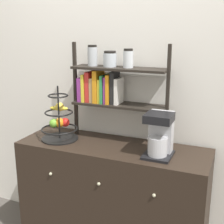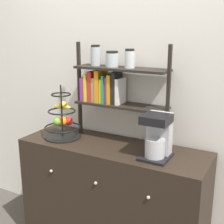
# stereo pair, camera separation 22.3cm
# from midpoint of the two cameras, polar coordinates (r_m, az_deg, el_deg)

# --- Properties ---
(wall_back) EXTENTS (7.00, 0.05, 2.60)m
(wall_back) POSITION_cam_midpoint_polar(r_m,az_deg,el_deg) (2.49, -0.01, 4.65)
(wall_back) COLOR silver
(wall_back) RESTS_ON ground_plane
(sideboard) EXTENTS (1.45, 0.49, 0.90)m
(sideboard) POSITION_cam_midpoint_polar(r_m,az_deg,el_deg) (2.55, -2.56, -15.65)
(sideboard) COLOR black
(sideboard) RESTS_ON ground_plane
(coffee_maker) EXTENTS (0.19, 0.22, 0.31)m
(coffee_maker) POSITION_cam_midpoint_polar(r_m,az_deg,el_deg) (2.14, 5.77, -4.16)
(coffee_maker) COLOR black
(coffee_maker) RESTS_ON sideboard
(fruit_stand) EXTENTS (0.29, 0.29, 0.43)m
(fruit_stand) POSITION_cam_midpoint_polar(r_m,az_deg,el_deg) (2.51, -12.12, -1.84)
(fruit_stand) COLOR black
(fruit_stand) RESTS_ON sideboard
(shelf_hutch) EXTENTS (0.78, 0.20, 0.75)m
(shelf_hutch) POSITION_cam_midpoint_polar(r_m,az_deg,el_deg) (2.40, -3.48, 5.21)
(shelf_hutch) COLOR black
(shelf_hutch) RESTS_ON sideboard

